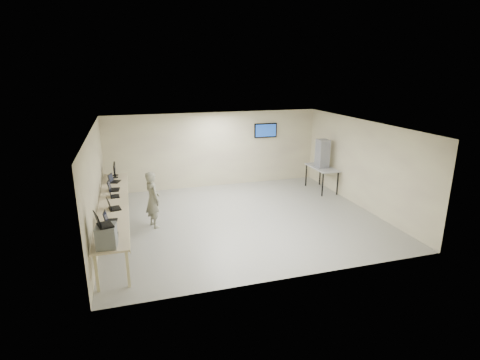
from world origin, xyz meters
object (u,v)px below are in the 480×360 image
object	(u,v)px
equipment_box	(106,236)
side_table	(322,169)
workbench	(114,205)
soldier	(153,199)

from	to	relation	value
equipment_box	side_table	bearing A→B (deg)	36.55
workbench	equipment_box	world-z (taller)	equipment_box
soldier	side_table	xyz separation A→B (m)	(6.16, 1.61, 0.01)
soldier	side_table	bearing A→B (deg)	-95.70
workbench	soldier	bearing A→B (deg)	9.60
workbench	soldier	distance (m)	1.04
workbench	side_table	world-z (taller)	workbench
equipment_box	soldier	xyz separation A→B (m)	(1.09, 2.89, -0.32)
equipment_box	side_table	size ratio (longest dim) A/B	0.31
workbench	equipment_box	distance (m)	2.73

